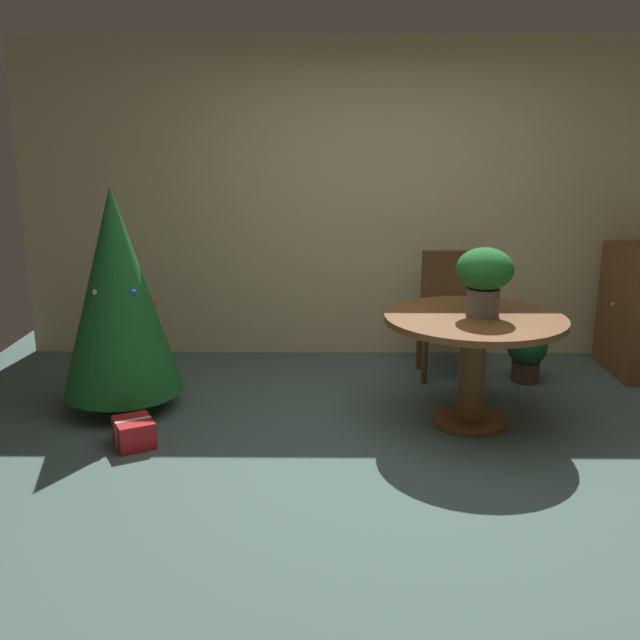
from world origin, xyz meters
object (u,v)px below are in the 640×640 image
Objects in this scene: round_dining_table at (474,343)px; holiday_tree at (117,292)px; wooden_chair_far at (447,306)px; flower_vase at (485,275)px; gift_box_red at (134,433)px; potted_plant at (527,351)px.

round_dining_table is 2.37m from holiday_tree.
wooden_chair_far is (0.00, 1.03, -0.01)m from round_dining_table.
gift_box_red is (-2.16, -0.36, -0.91)m from flower_vase.
gift_box_red is at bearing -146.90° from wooden_chair_far.
gift_box_red is at bearing -70.04° from holiday_tree.
wooden_chair_far is 0.63× the size of holiday_tree.
flower_vase is 2.38m from gift_box_red.
gift_box_red is at bearing -170.49° from round_dining_table.
holiday_tree reaches higher than wooden_chair_far.
holiday_tree reaches higher than potted_plant.
wooden_chair_far is 0.69m from potted_plant.
holiday_tree is at bearing 174.05° from flower_vase.
gift_box_red is 2.97m from potted_plant.
flower_vase is at bearing -5.95° from holiday_tree.
wooden_chair_far is at bearing 162.03° from potted_plant.
holiday_tree is (-2.34, 0.25, 0.27)m from round_dining_table.
round_dining_table is 1.07m from potted_plant.
round_dining_table is at bearing -6.11° from holiday_tree.
flower_vase is 1.12m from wooden_chair_far.
holiday_tree is 3.52× the size of potted_plant.
wooden_chair_far is at bearing 33.10° from gift_box_red.
wooden_chair_far is at bearing 18.36° from holiday_tree.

